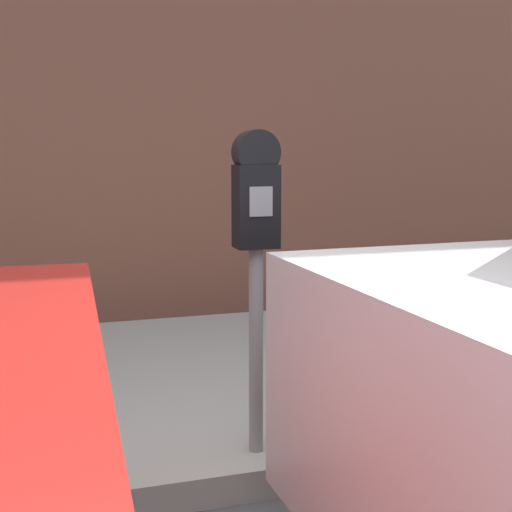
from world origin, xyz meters
TOP-DOWN VIEW (x-y plane):
  - sidewalk at (0.00, 2.20)m, footprint 24.00×2.80m
  - parking_meter at (0.24, 1.01)m, footprint 0.19×0.14m

SIDE VIEW (x-z plane):
  - sidewalk at x=0.00m, z-range 0.00..0.14m
  - parking_meter at x=0.24m, z-range 0.44..1.87m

